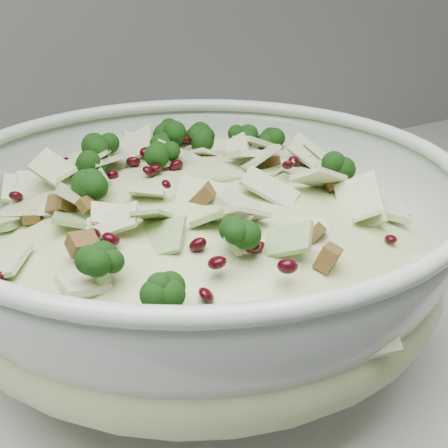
# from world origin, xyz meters

# --- Properties ---
(counter) EXTENTS (3.60, 0.60, 0.90)m
(counter) POSITION_xyz_m (0.00, 1.70, 0.45)
(counter) COLOR #B8B8B2
(counter) RESTS_ON floor
(mixing_bowl) EXTENTS (0.50, 0.50, 0.16)m
(mixing_bowl) POSITION_xyz_m (-0.47, 1.60, 0.98)
(mixing_bowl) COLOR #B2C4B6
(mixing_bowl) RESTS_ON counter
(salad) EXTENTS (0.45, 0.45, 0.16)m
(salad) POSITION_xyz_m (-0.47, 1.60, 1.01)
(salad) COLOR #C3CF8D
(salad) RESTS_ON mixing_bowl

